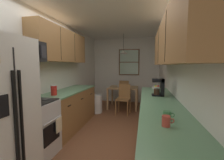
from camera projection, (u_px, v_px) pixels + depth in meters
ground_plane at (113, 126)px, 3.76m from camera, size 12.00×12.00×0.00m
wall_left at (61, 74)px, 3.91m from camera, size 0.10×9.00×2.55m
wall_right at (173, 75)px, 3.36m from camera, size 0.10×9.00×2.55m
wall_back at (126, 71)px, 6.22m from camera, size 4.40×0.10×2.55m
ceiling_slab at (113, 17)px, 3.51m from camera, size 4.40×9.00×0.08m
stove_range at (34, 128)px, 2.48m from camera, size 0.66×0.59×1.10m
microwave_over_range at (24, 51)px, 2.39m from camera, size 0.39×0.62×0.33m
counter_left at (70, 108)px, 3.71m from camera, size 0.64×1.91×0.90m
upper_cabinets_left at (62, 46)px, 3.55m from camera, size 0.33×1.99×0.73m
counter_right at (160, 129)px, 2.52m from camera, size 0.64×3.27×0.90m
upper_cabinets_right at (172, 42)px, 2.31m from camera, size 0.33×2.95×0.68m
dining_table at (123, 90)px, 5.37m from camera, size 1.00×0.84×0.73m
dining_chair_near at (124, 97)px, 4.75m from camera, size 0.44×0.44×0.90m
dining_chair_far at (125, 91)px, 6.00m from camera, size 0.43×0.43×0.90m
pendant_light at (123, 52)px, 5.24m from camera, size 0.30×0.30×0.67m
back_window at (129, 62)px, 6.09m from camera, size 0.81×0.05×1.03m
trash_bin at (97, 104)px, 4.82m from camera, size 0.32×0.32×0.56m
storage_canister at (54, 90)px, 3.01m from camera, size 0.12×0.12×0.20m
dish_towel at (59, 125)px, 2.55m from camera, size 0.02×0.16×0.24m
coffee_maker at (160, 87)px, 2.95m from camera, size 0.22×0.18×0.33m
mug_by_coffeemaker at (167, 115)px, 1.67m from camera, size 0.12×0.09×0.09m
mug_spare at (166, 121)px, 1.47m from camera, size 0.12×0.08×0.10m
fruit_bowl at (156, 87)px, 3.82m from camera, size 0.20×0.20×0.09m
table_serving_bowl at (121, 86)px, 5.41m from camera, size 0.22×0.22×0.06m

